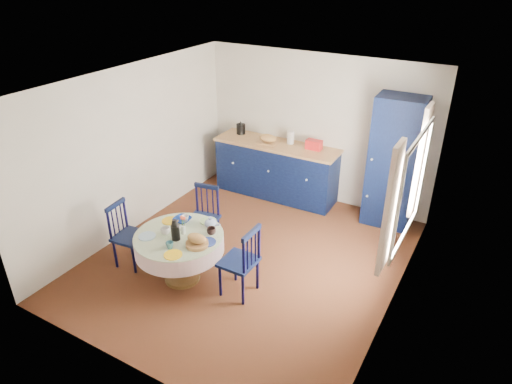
% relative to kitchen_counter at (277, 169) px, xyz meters
% --- Properties ---
extents(floor, '(4.50, 4.50, 0.00)m').
position_rel_kitchen_counter_xyz_m(floor, '(0.57, -1.96, -0.50)').
color(floor, black).
rests_on(floor, ground).
extents(ceiling, '(4.50, 4.50, 0.00)m').
position_rel_kitchen_counter_xyz_m(ceiling, '(0.57, -1.96, 2.00)').
color(ceiling, white).
rests_on(ceiling, wall_back).
extents(wall_back, '(4.00, 0.02, 2.50)m').
position_rel_kitchen_counter_xyz_m(wall_back, '(0.57, 0.29, 0.75)').
color(wall_back, beige).
rests_on(wall_back, floor).
extents(wall_left, '(0.02, 4.50, 2.50)m').
position_rel_kitchen_counter_xyz_m(wall_left, '(-1.43, -1.96, 0.75)').
color(wall_left, beige).
rests_on(wall_left, floor).
extents(wall_right, '(0.02, 4.50, 2.50)m').
position_rel_kitchen_counter_xyz_m(wall_right, '(2.57, -1.96, 0.75)').
color(wall_right, beige).
rests_on(wall_right, floor).
extents(window, '(0.10, 1.74, 1.45)m').
position_rel_kitchen_counter_xyz_m(window, '(2.53, -1.66, 1.02)').
color(window, white).
rests_on(window, wall_right).
extents(kitchen_counter, '(2.20, 0.71, 1.22)m').
position_rel_kitchen_counter_xyz_m(kitchen_counter, '(0.00, 0.00, 0.00)').
color(kitchen_counter, black).
rests_on(kitchen_counter, floor).
extents(pantry_cabinet, '(0.74, 0.55, 2.06)m').
position_rel_kitchen_counter_xyz_m(pantry_cabinet, '(1.97, 0.04, 0.53)').
color(pantry_cabinet, black).
rests_on(pantry_cabinet, floor).
extents(dining_table, '(1.14, 1.14, 0.97)m').
position_rel_kitchen_counter_xyz_m(dining_table, '(0.05, -2.77, 0.07)').
color(dining_table, '#543618').
rests_on(dining_table, floor).
extents(chair_left, '(0.43, 0.45, 0.92)m').
position_rel_kitchen_counter_xyz_m(chair_left, '(-0.81, -2.84, -0.03)').
color(chair_left, black).
rests_on(chair_left, floor).
extents(chair_far, '(0.48, 0.46, 0.93)m').
position_rel_kitchen_counter_xyz_m(chair_far, '(-0.17, -1.95, -0.03)').
color(chair_far, black).
rests_on(chair_far, floor).
extents(chair_right, '(0.42, 0.44, 0.98)m').
position_rel_kitchen_counter_xyz_m(chair_right, '(0.88, -2.63, -0.01)').
color(chair_right, black).
rests_on(chair_right, floor).
extents(mug_a, '(0.12, 0.12, 0.10)m').
position_rel_kitchen_counter_xyz_m(mug_a, '(-0.12, -2.83, 0.23)').
color(mug_a, silver).
rests_on(mug_a, dining_table).
extents(mug_b, '(0.10, 0.10, 0.09)m').
position_rel_kitchen_counter_xyz_m(mug_b, '(0.13, -3.06, 0.23)').
color(mug_b, '#30616E').
rests_on(mug_b, dining_table).
extents(mug_c, '(0.12, 0.12, 0.09)m').
position_rel_kitchen_counter_xyz_m(mug_c, '(0.39, -2.55, 0.23)').
color(mug_c, black).
rests_on(mug_c, dining_table).
extents(mug_d, '(0.10, 0.10, 0.09)m').
position_rel_kitchen_counter_xyz_m(mug_d, '(-0.09, -2.47, 0.23)').
color(mug_d, silver).
rests_on(mug_d, dining_table).
extents(cobalt_bowl, '(0.23, 0.23, 0.06)m').
position_rel_kitchen_counter_xyz_m(cobalt_bowl, '(-0.12, -2.49, 0.21)').
color(cobalt_bowl, navy).
rests_on(cobalt_bowl, dining_table).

